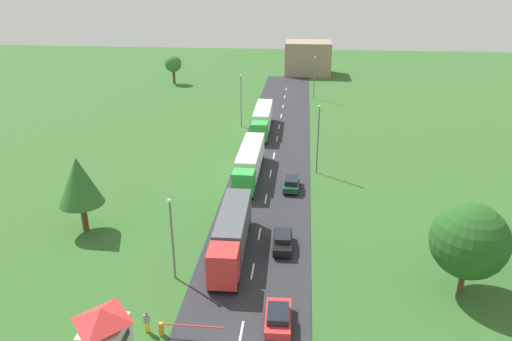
{
  "coord_description": "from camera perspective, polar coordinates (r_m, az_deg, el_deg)",
  "views": [
    {
      "loc": [
        3.76,
        -23.71,
        23.9
      ],
      "look_at": [
        -1.25,
        26.61,
        2.99
      ],
      "focal_mm": 33.85,
      "sensor_mm": 36.0,
      "label": 1
    }
  ],
  "objects": [
    {
      "name": "tree_birch",
      "position": [
        113.53,
        -9.77,
        12.29
      ],
      "size": [
        3.76,
        3.76,
        6.4
      ],
      "color": "#513823",
      "rests_on": "ground"
    },
    {
      "name": "car_third",
      "position": [
        56.83,
        4.23,
        -1.53
      ],
      "size": [
        1.92,
        4.1,
        1.51
      ],
      "color": "#19472D",
      "rests_on": "road"
    },
    {
      "name": "guard_booth",
      "position": [
        34.65,
        -17.49,
        -17.86
      ],
      "size": [
        3.05,
        3.4,
        4.04
      ],
      "color": "beige",
      "rests_on": "ground"
    },
    {
      "name": "lamppost_third",
      "position": [
        79.26,
        -1.78,
        8.52
      ],
      "size": [
        0.36,
        0.36,
        8.67
      ],
      "color": "slate",
      "rests_on": "ground"
    },
    {
      "name": "car_second",
      "position": [
        45.17,
        3.17,
        -8.3
      ],
      "size": [
        1.83,
        4.15,
        1.44
      ],
      "color": "black",
      "rests_on": "road"
    },
    {
      "name": "truck_third",
      "position": [
        77.65,
        0.76,
        6.16
      ],
      "size": [
        2.64,
        13.96,
        3.56
      ],
      "color": "green",
      "rests_on": "road"
    },
    {
      "name": "distant_building",
      "position": [
        123.85,
        6.16,
        13.09
      ],
      "size": [
        11.17,
        9.3,
        7.95
      ],
      "primitive_type": "cube",
      "color": "#9E846B",
      "rests_on": "ground"
    },
    {
      "name": "car_lead",
      "position": [
        36.39,
        2.63,
        -16.93
      ],
      "size": [
        1.94,
        3.98,
        1.45
      ],
      "color": "red",
      "rests_on": "road"
    },
    {
      "name": "person_lead",
      "position": [
        36.69,
        -12.79,
        -16.98
      ],
      "size": [
        0.38,
        0.23,
        1.75
      ],
      "color": "yellow",
      "rests_on": "ground"
    },
    {
      "name": "road",
      "position": [
        53.93,
        1.1,
        -3.81
      ],
      "size": [
        10.0,
        140.0,
        0.06
      ],
      "primitive_type": "cube",
      "color": "#2B2B30",
      "rests_on": "ground"
    },
    {
      "name": "tree_oak",
      "position": [
        49.14,
        -20.19,
        -1.22
      ],
      "size": [
        4.33,
        4.33,
        7.74
      ],
      "color": "#513823",
      "rests_on": "ground"
    },
    {
      "name": "lane_marking_centre",
      "position": [
        51.0,
        0.8,
        -5.4
      ],
      "size": [
        0.16,
        121.76,
        0.01
      ],
      "color": "white",
      "rests_on": "road"
    },
    {
      "name": "lamppost_lead",
      "position": [
        40.0,
        -9.89,
        -7.47
      ],
      "size": [
        0.36,
        0.36,
        7.39
      ],
      "color": "slate",
      "rests_on": "ground"
    },
    {
      "name": "lamppost_fourth",
      "position": [
        98.49,
        6.92,
        11.09
      ],
      "size": [
        0.36,
        0.36,
        8.51
      ],
      "color": "slate",
      "rests_on": "ground"
    },
    {
      "name": "truck_second",
      "position": [
        59.95,
        -0.76,
        1.15
      ],
      "size": [
        2.55,
        14.06,
        3.55
      ],
      "color": "green",
      "rests_on": "road"
    },
    {
      "name": "truck_lead",
      "position": [
        43.75,
        -2.92,
        -7.36
      ],
      "size": [
        2.73,
        12.72,
        3.62
      ],
      "color": "red",
      "rests_on": "road"
    },
    {
      "name": "tree_pine",
      "position": [
        41.04,
        23.89,
        -7.62
      ],
      "size": [
        6.0,
        6.0,
        7.66
      ],
      "color": "#513823",
      "rests_on": "ground"
    },
    {
      "name": "barrier_gate",
      "position": [
        36.18,
        -9.87,
        -17.84
      ],
      "size": [
        4.64,
        0.28,
        1.05
      ],
      "color": "orange",
      "rests_on": "ground"
    },
    {
      "name": "lamppost_second",
      "position": [
        60.64,
        7.35,
        4.05
      ],
      "size": [
        0.36,
        0.36,
        8.9
      ],
      "color": "slate",
      "rests_on": "ground"
    }
  ]
}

